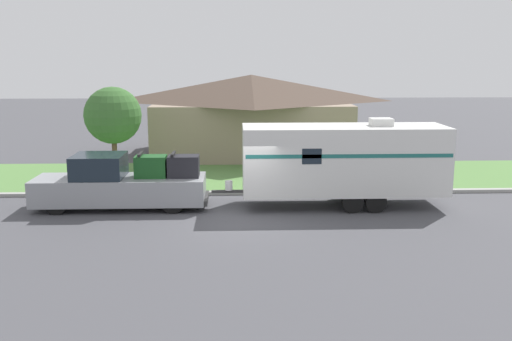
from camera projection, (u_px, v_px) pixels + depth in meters
name	position (u px, v px, depth m)	size (l,w,h in m)	color
ground_plane	(242.00, 220.00, 19.90)	(120.00, 120.00, 0.00)	#47474C
curb_strip	(240.00, 193.00, 23.56)	(80.00, 0.30, 0.14)	#999993
lawn_strip	(239.00, 176.00, 27.15)	(80.00, 7.00, 0.03)	#568442
house_across_street	(251.00, 113.00, 33.20)	(11.77, 8.14, 4.58)	gray
pickup_truck	(121.00, 184.00, 21.29)	(6.43, 1.94, 2.11)	black
travel_trailer	(344.00, 160.00, 21.43)	(8.78, 2.31, 3.35)	black
mailbox	(88.00, 169.00, 23.74)	(0.48, 0.20, 1.29)	brown
tree_in_yard	(113.00, 116.00, 26.78)	(2.68, 2.68, 4.23)	brown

